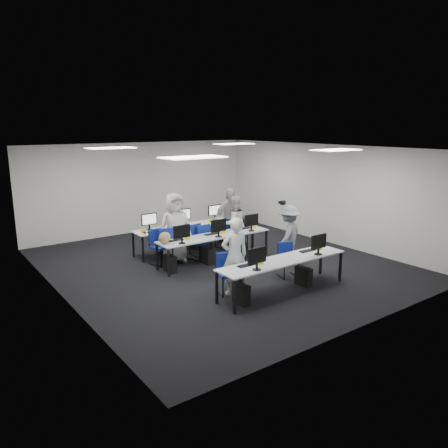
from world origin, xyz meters
TOP-DOWN VIEW (x-y plane):
  - room at (0.00, 0.00)m, footprint 9.00×9.02m
  - ceiling_panels at (0.00, 0.00)m, footprint 5.20×4.60m
  - desk_front at (0.00, -2.40)m, footprint 3.20×0.70m
  - desk_mid at (0.00, 0.20)m, footprint 3.20×0.70m
  - desk_back at (0.00, 1.60)m, footprint 3.20×0.70m
  - equipment_front at (-0.19, -2.42)m, footprint 2.51×0.41m
  - equipment_mid at (-0.19, 0.18)m, footprint 2.91×0.41m
  - equipment_back at (0.19, 1.62)m, footprint 2.91×0.41m
  - chair_0 at (-1.03, -1.78)m, footprint 0.54×0.57m
  - chair_1 at (0.77, -1.76)m, footprint 0.52×0.54m
  - chair_2 at (-1.25, 0.87)m, footprint 0.55×0.58m
  - chair_3 at (-0.18, 0.67)m, footprint 0.53×0.56m
  - chair_4 at (1.13, 0.72)m, footprint 0.47×0.51m
  - chair_5 at (-1.04, 0.93)m, footprint 0.61×0.64m
  - chair_6 at (0.03, 0.95)m, footprint 0.45×0.49m
  - chair_7 at (1.07, 1.14)m, footprint 0.53×0.56m
  - handbag at (-1.45, 0.26)m, footprint 0.41×0.33m
  - student_0 at (-0.92, -1.88)m, footprint 0.68×0.51m
  - student_1 at (1.04, 0.73)m, footprint 0.89×0.76m
  - student_2 at (-0.80, 0.87)m, footprint 0.97×0.70m
  - student_3 at (1.10, 1.02)m, footprint 1.06×0.48m
  - photographer at (1.40, -1.12)m, footprint 1.17×0.95m
  - dslr_camera at (1.33, -0.95)m, footprint 0.20×0.22m

SIDE VIEW (x-z plane):
  - chair_1 at x=0.77m, z-range -0.15..0.67m
  - chair_0 at x=-1.03m, z-range -0.16..0.71m
  - chair_6 at x=0.03m, z-range -0.17..0.74m
  - chair_2 at x=-1.25m, z-range -0.17..0.75m
  - chair_4 at x=1.13m, z-range -0.17..0.75m
  - chair_3 at x=-0.18m, z-range -0.17..0.76m
  - chair_7 at x=1.07m, z-range -0.17..0.77m
  - chair_5 at x=-1.04m, z-range -0.18..0.79m
  - equipment_mid at x=-0.19m, z-range -0.24..0.95m
  - equipment_back at x=0.19m, z-range -0.24..0.95m
  - equipment_front at x=-0.19m, z-range -0.24..0.95m
  - desk_front at x=0.00m, z-range 0.32..1.05m
  - desk_mid at x=0.00m, z-range 0.32..1.05m
  - desk_back at x=0.00m, z-range 0.32..1.05m
  - photographer at x=1.40m, z-range 0.00..1.57m
  - student_1 at x=1.04m, z-range 0.00..1.61m
  - student_0 at x=-0.92m, z-range 0.00..1.69m
  - handbag at x=-1.45m, z-range 0.73..1.02m
  - student_3 at x=1.10m, z-range 0.00..1.78m
  - student_2 at x=-0.80m, z-range 0.00..1.84m
  - room at x=0.00m, z-range 0.00..3.00m
  - dslr_camera at x=1.33m, z-range 1.58..1.68m
  - ceiling_panels at x=0.00m, z-range 2.98..2.99m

